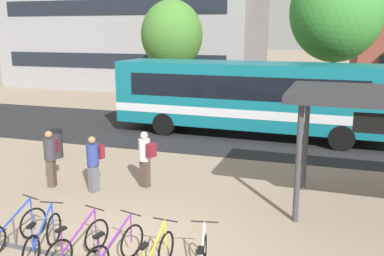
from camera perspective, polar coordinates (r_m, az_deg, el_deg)
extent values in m
plane|color=gray|center=(9.39, -9.43, -16.19)|extent=(200.00, 200.00, 0.00)
cube|color=#232326|center=(19.14, 5.50, -0.86)|extent=(80.00, 7.20, 0.01)
cube|color=#0F6070|center=(18.63, 8.21, 4.48)|extent=(12.07, 2.92, 2.70)
cube|color=silver|center=(18.73, 8.15, 2.51)|extent=(12.09, 2.94, 0.36)
cube|color=black|center=(19.85, 8.11, 6.18)|extent=(9.84, 0.37, 0.97)
cube|color=black|center=(17.43, 6.47, 5.30)|extent=(9.84, 0.37, 0.97)
cylinder|color=black|center=(19.66, 19.44, 0.31)|extent=(1.01, 0.33, 1.00)
cylinder|color=black|center=(17.41, 19.39, -1.25)|extent=(1.01, 0.33, 1.00)
cylinder|color=black|center=(20.97, -1.29, 1.80)|extent=(1.01, 0.33, 1.00)
cylinder|color=black|center=(18.87, -3.77, 0.52)|extent=(1.01, 0.33, 1.00)
cylinder|color=#47474C|center=(10.05, -22.68, -12.81)|extent=(0.04, 0.04, 0.70)
cylinder|color=#47474C|center=(9.44, -17.89, -14.11)|extent=(0.04, 0.04, 0.70)
cylinder|color=#47474C|center=(8.91, -12.42, -15.47)|extent=(0.04, 0.04, 0.70)
torus|color=black|center=(10.34, -20.46, -11.85)|extent=(0.23, 0.69, 0.70)
cube|color=#1E3DB2|center=(9.97, -22.89, -11.04)|extent=(0.28, 0.89, 0.58)
cylinder|color=#1E3DB2|center=(10.21, -20.69, -10.27)|extent=(0.04, 0.04, 0.65)
cylinder|color=black|center=(10.09, -20.83, -8.63)|extent=(0.51, 0.17, 0.03)
torus|color=black|center=(9.92, -17.99, -12.75)|extent=(0.18, 0.70, 0.70)
torus|color=black|center=(9.11, -20.73, -15.38)|extent=(0.18, 0.70, 0.70)
cube|color=#1E3DB2|center=(9.39, -19.38, -12.25)|extent=(0.20, 0.91, 0.58)
cylinder|color=#1E3DB2|center=(9.07, -20.57, -13.62)|extent=(0.04, 0.04, 0.55)
cube|color=black|center=(8.96, -20.71, -12.11)|extent=(0.14, 0.23, 0.05)
cylinder|color=#1E3DB2|center=(9.77, -18.17, -11.13)|extent=(0.04, 0.04, 0.65)
cylinder|color=black|center=(9.65, -18.30, -9.43)|extent=(0.52, 0.13, 0.03)
torus|color=black|center=(9.41, -12.62, -13.87)|extent=(0.21, 0.69, 0.70)
cube|color=#702893|center=(8.96, -14.94, -13.17)|extent=(0.25, 0.90, 0.58)
cylinder|color=#702893|center=(8.73, -17.01, -14.41)|extent=(0.04, 0.04, 0.55)
cube|color=black|center=(8.62, -17.13, -12.85)|extent=(0.15, 0.24, 0.05)
cylinder|color=#702893|center=(9.26, -12.81, -12.17)|extent=(0.04, 0.04, 0.65)
cylinder|color=black|center=(9.13, -12.91, -10.39)|extent=(0.51, 0.15, 0.03)
torus|color=black|center=(9.06, -8.02, -14.77)|extent=(0.22, 0.69, 0.70)
cube|color=#702893|center=(8.59, -10.25, -14.12)|extent=(0.26, 0.90, 0.58)
cylinder|color=#702893|center=(8.34, -12.30, -15.48)|extent=(0.04, 0.04, 0.55)
cube|color=black|center=(8.22, -12.39, -13.86)|extent=(0.15, 0.24, 0.05)
cylinder|color=#702893|center=(8.90, -8.17, -13.03)|extent=(0.04, 0.04, 0.65)
cylinder|color=black|center=(8.77, -8.23, -11.19)|extent=(0.51, 0.16, 0.03)
torus|color=black|center=(8.71, -3.50, -15.85)|extent=(0.09, 0.71, 0.70)
cube|color=yellow|center=(8.17, -5.02, -15.44)|extent=(0.09, 0.92, 0.58)
cube|color=black|center=(7.74, -6.50, -15.42)|extent=(0.11, 0.23, 0.05)
cylinder|color=yellow|center=(8.55, -3.59, -14.07)|extent=(0.03, 0.03, 0.65)
cylinder|color=black|center=(8.41, -3.62, -12.16)|extent=(0.52, 0.06, 0.03)
torus|color=black|center=(8.63, 1.68, -16.14)|extent=(0.18, 0.70, 0.70)
cube|color=silver|center=(8.05, 1.41, -15.87)|extent=(0.21, 0.91, 0.58)
cube|color=black|center=(7.57, 1.13, -16.01)|extent=(0.14, 0.24, 0.05)
cylinder|color=silver|center=(8.46, 1.68, -14.35)|extent=(0.04, 0.04, 0.65)
cylinder|color=black|center=(8.32, 1.70, -12.43)|extent=(0.52, 0.13, 0.03)
cylinder|color=#38383D|center=(10.42, 14.02, -4.65)|extent=(0.14, 0.14, 2.93)
cylinder|color=#38383D|center=(12.59, 14.97, -1.68)|extent=(0.14, 0.14, 2.93)
cube|color=#565660|center=(12.62, -13.00, -6.58)|extent=(0.27, 0.31, 0.80)
cylinder|color=navy|center=(12.40, -13.17, -3.47)|extent=(0.42, 0.42, 0.62)
sphere|color=#936B4C|center=(12.29, -13.27, -1.59)|extent=(0.22, 0.22, 0.22)
cube|color=maroon|center=(12.56, -12.31, -3.07)|extent=(0.32, 0.25, 0.40)
cube|color=#47382D|center=(12.75, -6.30, -6.08)|extent=(0.31, 0.27, 0.81)
cylinder|color=beige|center=(12.53, -6.38, -2.92)|extent=(0.43, 0.43, 0.65)
sphere|color=beige|center=(12.42, -6.43, -0.99)|extent=(0.22, 0.22, 0.22)
cube|color=maroon|center=(12.36, -5.49, -2.97)|extent=(0.26, 0.32, 0.40)
cube|color=#47382D|center=(13.37, -18.29, -5.73)|extent=(0.25, 0.30, 0.83)
cylinder|color=#333338|center=(13.16, -18.51, -2.68)|extent=(0.41, 0.41, 0.65)
sphere|color=#936B4C|center=(13.06, -18.65, -0.84)|extent=(0.22, 0.22, 0.22)
cube|color=maroon|center=(13.38, -18.09, -2.25)|extent=(0.31, 0.24, 0.40)
cylinder|color=#232328|center=(16.33, -17.82, -2.13)|extent=(0.52, 0.52, 0.95)
cylinder|color=black|center=(16.21, -17.95, -0.37)|extent=(0.55, 0.55, 0.08)
cylinder|color=brown|center=(26.71, -2.64, 5.81)|extent=(0.32, 0.32, 2.48)
ellipsoid|color=#427A2D|center=(26.51, -2.71, 12.33)|extent=(3.74, 3.74, 4.21)
cylinder|color=brown|center=(23.78, 18.12, 5.31)|extent=(0.32, 0.32, 3.31)
ellipsoid|color=#388433|center=(23.62, 18.79, 14.60)|extent=(4.72, 4.72, 5.17)
cube|color=black|center=(32.81, -10.89, 8.82)|extent=(17.79, 0.06, 1.10)
cube|color=black|center=(32.77, -11.18, 15.58)|extent=(17.79, 0.06, 1.10)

